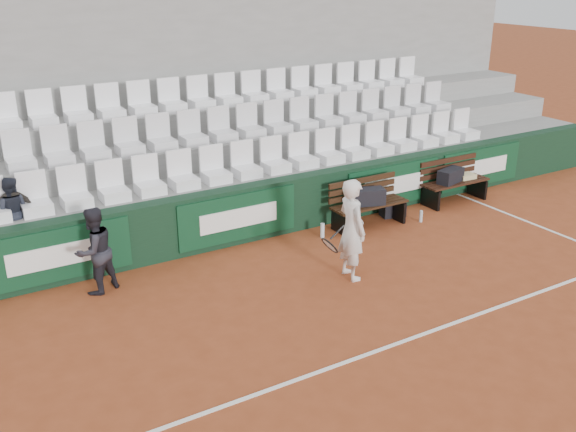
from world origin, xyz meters
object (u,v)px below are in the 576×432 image
object	(u,v)px
sports_bag_left	(366,197)
spectator_b	(10,183)
water_bottle_far	(421,216)
spectator_c	(7,183)
bench_left	(369,215)
ball_kid	(95,251)
bench_right	(454,192)
sports_bag_right	(451,176)
tennis_player	(352,229)
water_bottle_near	(322,230)
sports_bag_ground	(393,209)

from	to	relation	value
sports_bag_left	spectator_b	bearing A→B (deg)	169.20
water_bottle_far	spectator_c	xyz separation A→B (m)	(-6.91, 1.44, 1.42)
bench_left	water_bottle_far	xyz separation A→B (m)	(0.98, -0.33, -0.11)
water_bottle_far	ball_kid	distance (m)	6.05
bench_right	bench_left	bearing A→B (deg)	-176.00
ball_kid	spectator_c	distance (m)	1.67
sports_bag_left	spectator_b	world-z (taller)	spectator_b
sports_bag_right	tennis_player	world-z (taller)	tennis_player
sports_bag_right	water_bottle_near	size ratio (longest dim) A/B	2.25
bench_right	water_bottle_far	world-z (taller)	bench_right
bench_right	sports_bag_ground	xyz separation A→B (m)	(-1.59, 0.02, -0.09)
tennis_player	sports_bag_right	bearing A→B (deg)	24.48
sports_bag_left	spectator_c	xyz separation A→B (m)	(-5.83, 1.10, 0.94)
bench_right	sports_bag_right	xyz separation A→B (m)	(-0.15, 0.00, 0.36)
water_bottle_near	water_bottle_far	size ratio (longest dim) A/B	1.19
sports_bag_right	spectator_b	bearing A→B (deg)	173.26
sports_bag_ground	spectator_c	distance (m)	6.85
water_bottle_near	tennis_player	bearing A→B (deg)	-107.98
sports_bag_left	bench_left	bearing A→B (deg)	-4.92
sports_bag_left	tennis_player	distance (m)	2.10
sports_bag_left	water_bottle_near	world-z (taller)	sports_bag_left
sports_bag_right	sports_bag_ground	xyz separation A→B (m)	(-1.44, 0.02, -0.45)
bench_left	sports_bag_right	xyz separation A→B (m)	(2.16, 0.16, 0.36)
sports_bag_ground	ball_kid	xyz separation A→B (m)	(-5.75, -0.18, 0.52)
ball_kid	spectator_b	distance (m)	1.65
sports_bag_right	sports_bag_ground	distance (m)	1.51
bench_left	spectator_b	xyz separation A→B (m)	(-5.89, 1.11, 1.30)
ball_kid	bench_right	bearing A→B (deg)	157.89
bench_left	water_bottle_far	world-z (taller)	bench_left
sports_bag_right	water_bottle_far	size ratio (longest dim) A/B	2.67
bench_right	tennis_player	distance (m)	4.23
water_bottle_near	tennis_player	size ratio (longest dim) A/B	0.17
sports_bag_ground	spectator_b	bearing A→B (deg)	172.02
sports_bag_right	spectator_c	size ratio (longest dim) A/B	0.56
sports_bag_ground	spectator_c	world-z (taller)	spectator_c
sports_bag_ground	water_bottle_near	size ratio (longest dim) A/B	1.72
water_bottle_far	ball_kid	size ratio (longest dim) A/B	0.17
tennis_player	spectator_b	bearing A→B (deg)	148.91
water_bottle_far	tennis_player	xyz separation A→B (m)	(-2.51, -1.19, 0.69)
sports_bag_left	water_bottle_near	bearing A→B (deg)	-179.59
bench_right	spectator_b	xyz separation A→B (m)	(-8.20, 0.95, 1.30)
sports_bag_right	spectator_b	size ratio (longest dim) A/B	0.57
sports_bag_left	sports_bag_right	distance (m)	2.26
sports_bag_left	tennis_player	world-z (taller)	tennis_player
sports_bag_ground	spectator_c	xyz separation A→B (m)	(-6.65, 0.93, 1.40)
bench_right	water_bottle_near	bearing A→B (deg)	-177.26
spectator_b	spectator_c	world-z (taller)	spectator_c
bench_right	sports_bag_ground	world-z (taller)	bench_right
bench_right	water_bottle_near	size ratio (longest dim) A/B	5.64
spectator_b	bench_right	bearing A→B (deg)	173.36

